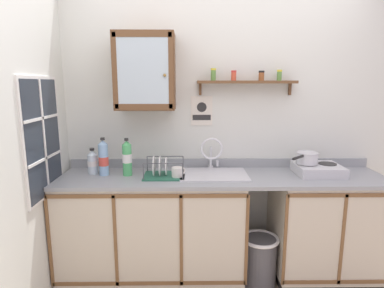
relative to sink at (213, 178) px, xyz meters
name	(u,v)px	position (x,y,z in m)	size (l,w,h in m)	color
back_wall	(220,132)	(0.07, 0.27, 0.35)	(3.33, 0.07, 2.46)	silver
side_wall_left	(3,158)	(-1.31, -0.71, 0.34)	(0.05, 3.51, 2.46)	silver
lower_cabinet_run	(153,229)	(-0.52, -0.04, -0.44)	(1.53, 0.57, 0.89)	black
lower_cabinet_run_right	(326,228)	(0.97, -0.04, -0.44)	(0.91, 0.57, 0.89)	black
countertop	(223,177)	(0.07, -0.04, 0.02)	(2.69, 0.59, 0.03)	gray
backsplash	(220,163)	(0.07, 0.23, 0.07)	(2.69, 0.02, 0.08)	gray
sink	(213,178)	(0.00, 0.00, 0.00)	(0.56, 0.44, 0.44)	silver
hot_plate_stove	(318,169)	(0.88, 0.00, 0.07)	(0.37, 0.33, 0.09)	silver
saucepan	(307,157)	(0.79, 0.02, 0.17)	(0.27, 0.27, 0.10)	silver
bottle_water_blue_0	(104,158)	(-0.91, 0.00, 0.17)	(0.08, 0.08, 0.32)	#8CB7E0
bottle_water_clear_1	(93,162)	(-1.02, 0.04, 0.13)	(0.09, 0.09, 0.22)	silver
bottle_soda_green_2	(127,158)	(-0.71, -0.02, 0.18)	(0.08, 0.08, 0.31)	#4CB266
dish_rack	(163,172)	(-0.42, -0.06, 0.07)	(0.33, 0.26, 0.17)	#26664C
mug	(178,173)	(-0.30, -0.10, 0.07)	(0.11, 0.11, 0.09)	white
wall_cabinet	(145,72)	(-0.56, 0.10, 0.87)	(0.48, 0.31, 0.62)	brown
spice_shelf	(246,81)	(0.28, 0.17, 0.80)	(0.84, 0.14, 0.23)	brown
warning_sign	(202,111)	(-0.09, 0.24, 0.54)	(0.19, 0.01, 0.26)	silver
window	(42,138)	(-1.28, -0.25, 0.38)	(0.03, 0.58, 0.90)	#262D38
trash_bin	(259,260)	(0.38, -0.15, -0.67)	(0.31, 0.31, 0.42)	#4C4C51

